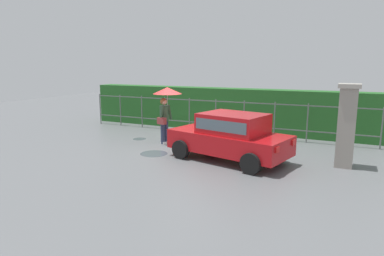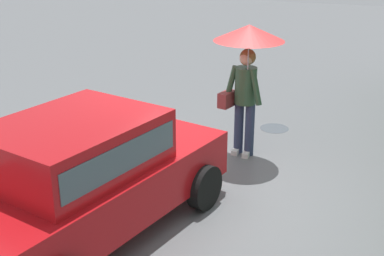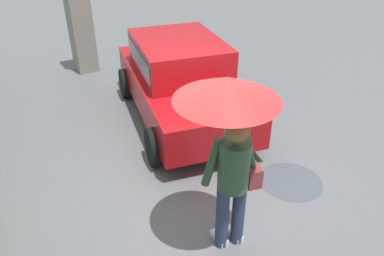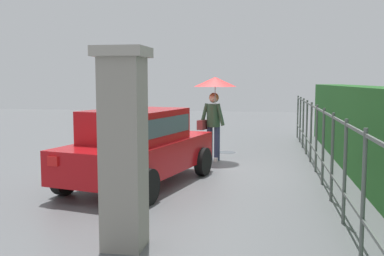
% 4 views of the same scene
% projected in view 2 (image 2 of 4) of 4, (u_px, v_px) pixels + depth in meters
% --- Properties ---
extents(ground_plane, '(40.00, 40.00, 0.00)m').
position_uv_depth(ground_plane, '(199.00, 184.00, 7.58)').
color(ground_plane, slate).
extents(car, '(3.98, 2.53, 1.48)m').
position_uv_depth(car, '(82.00, 173.00, 6.08)').
color(car, '#B71116').
rests_on(car, ground).
extents(pedestrian, '(1.07, 1.07, 2.12)m').
position_uv_depth(pedestrian, '(247.00, 56.00, 7.94)').
color(pedestrian, '#2D3856').
rests_on(pedestrian, ground).
extents(puddle_near, '(0.92, 0.92, 0.00)m').
position_uv_depth(puddle_near, '(151.00, 150.00, 8.72)').
color(puddle_near, '#4C545B').
rests_on(puddle_near, ground).
extents(puddle_far, '(0.53, 0.53, 0.00)m').
position_uv_depth(puddle_far, '(274.00, 128.00, 9.66)').
color(puddle_far, '#4C545B').
rests_on(puddle_far, ground).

